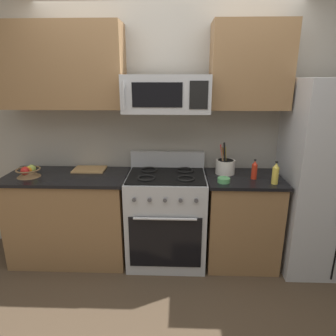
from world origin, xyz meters
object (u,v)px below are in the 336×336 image
object	(u,v)px
microwave	(166,94)
bottle_hot_sauce	(254,170)
range_oven	(167,217)
prep_bowl	(224,180)
utensil_crock	(225,166)
bottle_oil	(275,174)
cutting_board	(90,169)
refrigerator	(328,178)
fruit_basket	(29,172)

from	to	relation	value
microwave	bottle_hot_sauce	size ratio (longest dim) A/B	4.05
range_oven	prep_bowl	size ratio (longest dim) A/B	9.48
utensil_crock	prep_bowl	world-z (taller)	utensil_crock
microwave	bottle_oil	world-z (taller)	microwave
cutting_board	bottle_hot_sauce	bearing A→B (deg)	-7.43
refrigerator	cutting_board	bearing A→B (deg)	175.47
utensil_crock	microwave	bearing A→B (deg)	-172.26
utensil_crock	bottle_hot_sauce	size ratio (longest dim) A/B	1.70
microwave	cutting_board	bearing A→B (deg)	169.93
cutting_board	bottle_oil	world-z (taller)	bottle_oil
range_oven	microwave	bearing A→B (deg)	90.03
microwave	utensil_crock	xyz separation A→B (m)	(0.58, 0.08, -0.70)
fruit_basket	bottle_hot_sauce	distance (m)	2.15
microwave	prep_bowl	distance (m)	0.94
refrigerator	bottle_oil	bearing A→B (deg)	-164.00
bottle_oil	bottle_hot_sauce	xyz separation A→B (m)	(-0.15, 0.13, -0.01)
bottle_oil	bottle_hot_sauce	bearing A→B (deg)	139.47
range_oven	refrigerator	world-z (taller)	refrigerator
utensil_crock	bottle_oil	bearing A→B (deg)	-34.79
fruit_basket	bottle_oil	bearing A→B (deg)	-2.93
utensil_crock	prep_bowl	xyz separation A→B (m)	(-0.05, -0.26, -0.05)
cutting_board	bottle_oil	distance (m)	1.81
microwave	fruit_basket	xyz separation A→B (m)	(-1.32, -0.08, -0.73)
refrigerator	fruit_basket	distance (m)	2.85
fruit_basket	cutting_board	distance (m)	0.57
bottle_hot_sauce	prep_bowl	distance (m)	0.32
refrigerator	prep_bowl	distance (m)	1.01
refrigerator	utensil_crock	world-z (taller)	refrigerator
prep_bowl	refrigerator	bearing A→B (deg)	7.85
range_oven	utensil_crock	distance (m)	0.78
cutting_board	bottle_hot_sauce	distance (m)	1.64
bottle_oil	cutting_board	bearing A→B (deg)	169.07
bottle_hot_sauce	prep_bowl	size ratio (longest dim) A/B	1.65
range_oven	refrigerator	size ratio (longest dim) A/B	0.60
utensil_crock	fruit_basket	xyz separation A→B (m)	(-1.90, -0.16, -0.03)
refrigerator	microwave	world-z (taller)	microwave
cutting_board	bottle_hot_sauce	xyz separation A→B (m)	(1.62, -0.21, 0.08)
range_oven	fruit_basket	distance (m)	1.41
range_oven	bottle_oil	world-z (taller)	bottle_oil
utensil_crock	prep_bowl	bearing A→B (deg)	-100.51
fruit_basket	range_oven	bearing A→B (deg)	2.51
fruit_basket	cutting_board	world-z (taller)	fruit_basket
range_oven	prep_bowl	bearing A→B (deg)	-16.42
range_oven	bottle_oil	bearing A→B (deg)	-10.18
bottle_oil	prep_bowl	world-z (taller)	bottle_oil
refrigerator	cutting_board	distance (m)	2.34
utensil_crock	bottle_oil	xyz separation A→B (m)	(0.40, -0.28, 0.02)
microwave	cutting_board	world-z (taller)	microwave
microwave	prep_bowl	size ratio (longest dim) A/B	6.70
bottle_hot_sauce	bottle_oil	bearing A→B (deg)	-40.53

